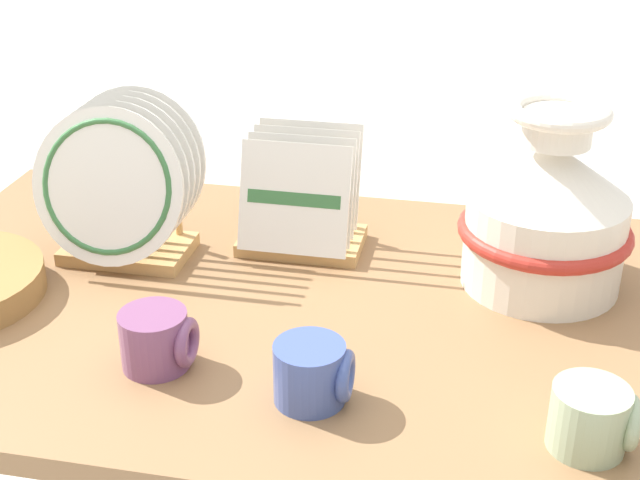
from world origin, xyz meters
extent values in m
cube|color=olive|center=(0.00, 0.00, 0.64)|extent=(1.41, 0.84, 0.03)
cylinder|color=olive|center=(-0.66, 0.37, 0.31)|extent=(0.06, 0.06, 0.62)
cylinder|color=white|center=(0.33, 0.14, 0.73)|extent=(0.25, 0.25, 0.15)
cone|color=white|center=(0.33, 0.14, 0.85)|extent=(0.25, 0.25, 0.09)
cylinder|color=white|center=(0.33, 0.14, 0.92)|extent=(0.10, 0.10, 0.05)
torus|color=white|center=(0.33, 0.14, 0.95)|extent=(0.15, 0.15, 0.02)
torus|color=#B72D23|center=(0.33, 0.14, 0.75)|extent=(0.27, 0.27, 0.02)
cube|color=tan|center=(-0.35, 0.09, 0.67)|extent=(0.21, 0.13, 0.02)
cylinder|color=tan|center=(-0.43, 0.15, 0.72)|extent=(0.01, 0.01, 0.07)
cylinder|color=tan|center=(-0.28, 0.15, 0.72)|extent=(0.01, 0.01, 0.07)
cylinder|color=white|center=(-0.35, 0.04, 0.81)|extent=(0.26, 0.09, 0.24)
torus|color=#38703D|center=(-0.35, 0.04, 0.81)|extent=(0.22, 0.08, 0.21)
cylinder|color=white|center=(-0.35, 0.07, 0.81)|extent=(0.26, 0.09, 0.24)
cylinder|color=white|center=(-0.35, 0.09, 0.81)|extent=(0.26, 0.09, 0.24)
cylinder|color=white|center=(-0.35, 0.12, 0.81)|extent=(0.26, 0.09, 0.24)
cylinder|color=white|center=(-0.35, 0.15, 0.81)|extent=(0.26, 0.09, 0.24)
cube|color=tan|center=(-0.07, 0.19, 0.67)|extent=(0.21, 0.13, 0.02)
cylinder|color=tan|center=(-0.14, 0.24, 0.72)|extent=(0.01, 0.01, 0.07)
cylinder|color=tan|center=(0.00, 0.24, 0.72)|extent=(0.01, 0.01, 0.07)
cube|color=white|center=(-0.07, 0.13, 0.77)|extent=(0.18, 0.06, 0.18)
cube|color=white|center=(-0.07, 0.17, 0.77)|extent=(0.18, 0.06, 0.18)
cube|color=white|center=(-0.07, 0.20, 0.77)|extent=(0.18, 0.06, 0.18)
cube|color=white|center=(-0.07, 0.24, 0.77)|extent=(0.18, 0.06, 0.18)
cube|color=#38703D|center=(-0.07, 0.13, 0.77)|extent=(0.16, 0.01, 0.02)
cylinder|color=#42569E|center=(0.04, -0.24, 0.70)|extent=(0.09, 0.09, 0.08)
torus|color=#42569E|center=(0.08, -0.24, 0.70)|extent=(0.02, 0.07, 0.07)
cylinder|color=#9EB28E|center=(0.38, -0.26, 0.70)|extent=(0.09, 0.09, 0.08)
torus|color=#9EB28E|center=(0.43, -0.26, 0.70)|extent=(0.02, 0.07, 0.07)
cylinder|color=#7A4770|center=(-0.19, -0.21, 0.70)|extent=(0.09, 0.09, 0.08)
torus|color=#7A4770|center=(-0.14, -0.21, 0.70)|extent=(0.02, 0.07, 0.07)
camera|label=1|loc=(0.24, -1.16, 1.36)|focal=50.00mm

